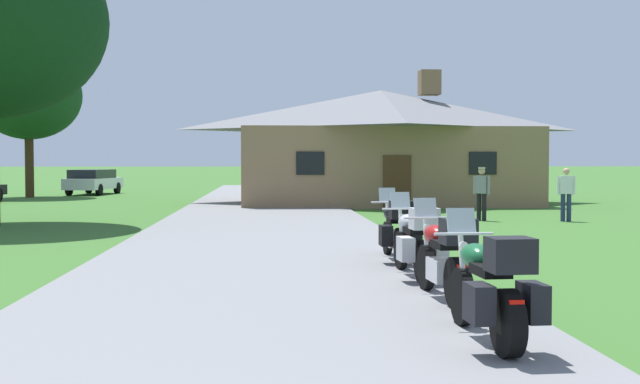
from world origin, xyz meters
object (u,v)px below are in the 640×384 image
at_px(motorcycle_green_nearest_to_camera, 491,290).
at_px(bystander_white_shirt_beside_signpost, 566,192).
at_px(motorcycle_red_second_in_row, 444,258).
at_px(motorcycle_black_farthest_in_row, 396,231).
at_px(motorcycle_silver_third_in_row, 415,243).
at_px(tree_left_far, 28,83).
at_px(bystander_gray_shirt_near_lodge, 482,191).
at_px(parked_white_suv_far_left, 93,181).

relative_size(motorcycle_green_nearest_to_camera, bystander_white_shirt_beside_signpost, 1.25).
xyz_separation_m(motorcycle_red_second_in_row, motorcycle_black_farthest_in_row, (0.06, 4.13, -0.01)).
xyz_separation_m(motorcycle_silver_third_in_row, bystander_white_shirt_beside_signpost, (6.97, 11.70, 0.32)).
bearing_deg(motorcycle_green_nearest_to_camera, motorcycle_black_farthest_in_row, 86.01).
relative_size(motorcycle_silver_third_in_row, tree_left_far, 0.22).
bearing_deg(motorcycle_red_second_in_row, bystander_gray_shirt_near_lodge, 69.13).
relative_size(motorcycle_red_second_in_row, motorcycle_silver_third_in_row, 1.00).
xyz_separation_m(bystander_white_shirt_beside_signpost, parked_white_suv_far_left, (-18.98, 20.96, -0.15)).
bearing_deg(bystander_gray_shirt_near_lodge, motorcycle_silver_third_in_row, 109.83).
xyz_separation_m(motorcycle_green_nearest_to_camera, tree_left_far, (-14.38, 33.76, 5.28)).
bearing_deg(motorcycle_black_farthest_in_row, motorcycle_silver_third_in_row, -91.84).
height_order(motorcycle_red_second_in_row, motorcycle_silver_third_in_row, same).
relative_size(motorcycle_silver_third_in_row, parked_white_suv_far_left, 0.43).
bearing_deg(parked_white_suv_far_left, motorcycle_green_nearest_to_camera, -63.55).
xyz_separation_m(motorcycle_silver_third_in_row, bystander_gray_shirt_near_lodge, (4.44, 12.16, 0.34)).
distance_m(motorcycle_silver_third_in_row, motorcycle_black_farthest_in_row, 2.11).
bearing_deg(motorcycle_black_farthest_in_row, tree_left_far, 117.67).
distance_m(motorcycle_green_nearest_to_camera, bystander_gray_shirt_near_lodge, 17.28).
xyz_separation_m(tree_left_far, parked_white_suv_far_left, (2.49, 3.41, -5.11)).
xyz_separation_m(bystander_gray_shirt_near_lodge, bystander_white_shirt_beside_signpost, (2.54, -0.47, -0.02)).
xyz_separation_m(motorcycle_green_nearest_to_camera, parked_white_suv_far_left, (-11.90, 37.16, 0.17)).
bearing_deg(motorcycle_red_second_in_row, motorcycle_green_nearest_to_camera, -95.65).
xyz_separation_m(motorcycle_red_second_in_row, motorcycle_silver_third_in_row, (0.02, 2.02, -0.01)).
bearing_deg(motorcycle_black_farthest_in_row, motorcycle_green_nearest_to_camera, -91.91).
xyz_separation_m(motorcycle_green_nearest_to_camera, motorcycle_silver_third_in_row, (0.11, 4.51, 0.00)).
bearing_deg(bystander_gray_shirt_near_lodge, motorcycle_red_second_in_row, 112.44).
distance_m(bystander_gray_shirt_near_lodge, bystander_white_shirt_beside_signpost, 2.58).
distance_m(bystander_gray_shirt_near_lodge, parked_white_suv_far_left, 26.27).
distance_m(motorcycle_red_second_in_row, motorcycle_black_farthest_in_row, 4.13).
relative_size(motorcycle_green_nearest_to_camera, motorcycle_silver_third_in_row, 1.00).
distance_m(motorcycle_black_farthest_in_row, parked_white_suv_far_left, 32.84).
bearing_deg(motorcycle_black_farthest_in_row, bystander_white_shirt_beside_signpost, 53.63).
distance_m(motorcycle_red_second_in_row, bystander_gray_shirt_near_lodge, 14.87).
bearing_deg(motorcycle_black_farthest_in_row, motorcycle_red_second_in_row, -91.41).
bearing_deg(bystander_gray_shirt_near_lodge, motorcycle_green_nearest_to_camera, 114.61).
relative_size(tree_left_far, parked_white_suv_far_left, 1.95).
relative_size(motorcycle_red_second_in_row, tree_left_far, 0.22).
relative_size(motorcycle_silver_third_in_row, bystander_gray_shirt_near_lodge, 1.24).
distance_m(tree_left_far, parked_white_suv_far_left, 6.63).
distance_m(motorcycle_silver_third_in_row, bystander_gray_shirt_near_lodge, 12.95).
relative_size(motorcycle_silver_third_in_row, motorcycle_black_farthest_in_row, 1.00).
relative_size(motorcycle_black_farthest_in_row, bystander_white_shirt_beside_signpost, 1.25).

